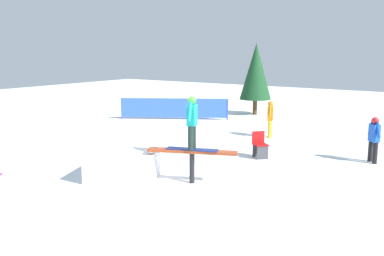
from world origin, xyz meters
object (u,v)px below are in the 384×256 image
object	(u,v)px
rail_feature	(192,155)
bystander_blue	(374,137)
folding_chair	(260,146)
pine_tree_far	(256,72)
bystander_orange	(270,117)
main_rider_on_rail	(192,123)

from	to	relation	value
rail_feature	bystander_blue	bearing A→B (deg)	31.42
rail_feature	folding_chair	xyz separation A→B (m)	(0.33, 3.56, -0.36)
rail_feature	pine_tree_far	size ratio (longest dim) A/B	0.60
bystander_blue	folding_chair	xyz separation A→B (m)	(-3.27, -1.47, -0.42)
bystander_orange	pine_tree_far	bearing A→B (deg)	-167.79
bystander_blue	main_rider_on_rail	bearing A→B (deg)	-79.05
pine_tree_far	rail_feature	bearing A→B (deg)	-71.49
main_rider_on_rail	bystander_blue	size ratio (longest dim) A/B	0.98
folding_chair	pine_tree_far	xyz separation A→B (m)	(-4.43, 8.69, 1.97)
rail_feature	pine_tree_far	bearing A→B (deg)	85.55
rail_feature	main_rider_on_rail	world-z (taller)	main_rider_on_rail
rail_feature	folding_chair	world-z (taller)	rail_feature
main_rider_on_rail	bystander_blue	world-z (taller)	main_rider_on_rail
main_rider_on_rail	bystander_blue	distance (m)	6.24
bystander_orange	bystander_blue	world-z (taller)	bystander_orange
rail_feature	main_rider_on_rail	xyz separation A→B (m)	(0.00, 0.00, 0.88)
bystander_orange	folding_chair	world-z (taller)	bystander_orange
main_rider_on_rail	folding_chair	size ratio (longest dim) A/B	1.65
rail_feature	folding_chair	bearing A→B (deg)	61.75
rail_feature	folding_chair	distance (m)	3.59
folding_chair	rail_feature	bearing A→B (deg)	-144.83
folding_chair	pine_tree_far	distance (m)	9.95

